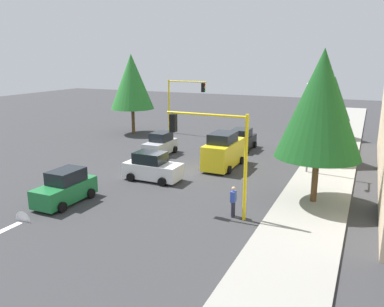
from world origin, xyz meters
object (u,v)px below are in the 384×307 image
object	(u,v)px
car_green	(65,188)
pedestrian_crossing	(233,201)
traffic_signal_near_left	(213,143)
car_silver	(161,145)
tree_opposite_side	(132,82)
delivery_van_yellow	(223,151)
tree_roadside_mid	(329,105)
tree_roadside_near	(321,104)
street_lamp_curbside	(310,116)
tree_roadside_far	(334,98)
car_black	(242,140)
traffic_signal_far_right	(183,96)
car_white	(152,167)

from	to	relation	value
car_green	pedestrian_crossing	bearing A→B (deg)	102.23
traffic_signal_near_left	car_silver	xyz separation A→B (m)	(-10.62, -9.11, -3.09)
tree_opposite_side	delivery_van_yellow	xyz separation A→B (m)	(8.94, 14.01, -4.44)
tree_roadside_mid	tree_roadside_near	distance (m)	10.08
delivery_van_yellow	car_green	world-z (taller)	delivery_van_yellow
pedestrian_crossing	street_lamp_curbside	bearing A→B (deg)	165.93
traffic_signal_near_left	tree_roadside_far	distance (m)	24.30
car_green	car_silver	bearing A→B (deg)	-177.39
tree_roadside_far	car_silver	xyz separation A→B (m)	(13.38, -12.92, -3.32)
traffic_signal_near_left	car_silver	distance (m)	14.33
car_black	tree_opposite_side	bearing A→B (deg)	-101.02
car_green	tree_roadside_far	bearing A→B (deg)	154.53
tree_roadside_near	car_green	size ratio (longest dim) A/B	2.22
traffic_signal_far_right	delivery_van_yellow	distance (m)	14.30
delivery_van_yellow	car_white	distance (m)	6.11
tree_roadside_mid	car_black	size ratio (longest dim) A/B	1.82
traffic_signal_near_left	car_white	distance (m)	7.91
delivery_van_yellow	tree_roadside_mid	bearing A→B (deg)	125.25
tree_opposite_side	tree_roadside_mid	bearing A→B (deg)	79.22
tree_opposite_side	car_green	bearing A→B (deg)	22.25
car_silver	car_green	bearing A→B (deg)	2.61
car_silver	pedestrian_crossing	distance (m)	14.64
tree_opposite_side	traffic_signal_far_right	bearing A→B (deg)	110.80
traffic_signal_near_left	tree_opposite_side	distance (m)	24.61
traffic_signal_far_right	tree_opposite_side	bearing A→B (deg)	-69.20
tree_roadside_mid	tree_roadside_far	size ratio (longest dim) A/B	1.11
tree_roadside_far	car_green	distance (m)	28.91
car_black	traffic_signal_far_right	bearing A→B (deg)	-119.35
street_lamp_curbside	tree_roadside_far	world-z (taller)	street_lamp_curbside
tree_roadside_mid	tree_roadside_far	distance (m)	10.02
tree_opposite_side	car_black	world-z (taller)	tree_opposite_side
tree_opposite_side	pedestrian_crossing	distance (m)	25.67
traffic_signal_far_right	car_silver	size ratio (longest dim) A/B	1.61
tree_roadside_mid	car_white	world-z (taller)	tree_roadside_mid
tree_roadside_mid	delivery_van_yellow	distance (m)	9.21
traffic_signal_far_right	car_black	xyz separation A→B (m)	(4.63, 8.23, -3.28)
tree_roadside_far	car_silver	size ratio (longest dim) A/B	1.75
traffic_signal_far_right	tree_roadside_far	world-z (taller)	tree_roadside_far
traffic_signal_near_left	car_white	bearing A→B (deg)	-123.33
street_lamp_curbside	tree_roadside_near	world-z (taller)	tree_roadside_near
tree_roadside_near	car_silver	xyz separation A→B (m)	(-6.62, -13.92, -4.95)
car_black	car_silver	world-z (taller)	same
tree_roadside_far	car_black	world-z (taller)	tree_roadside_far
tree_opposite_side	pedestrian_crossing	size ratio (longest dim) A/B	5.12
traffic_signal_far_right	tree_roadside_far	distance (m)	15.75
tree_roadside_mid	tree_roadside_far	bearing A→B (deg)	-177.14
car_white	tree_roadside_near	bearing A→B (deg)	90.00
traffic_signal_far_right	tree_roadside_far	bearing A→B (deg)	104.71
delivery_van_yellow	car_green	distance (m)	12.46
traffic_signal_near_left	street_lamp_curbside	xyz separation A→B (m)	(-9.61, 3.51, 0.36)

